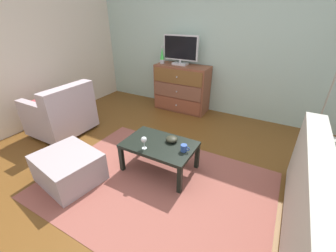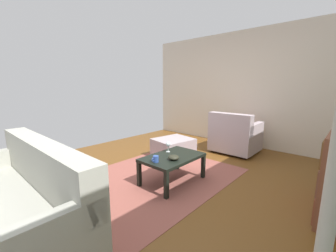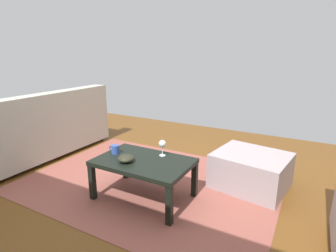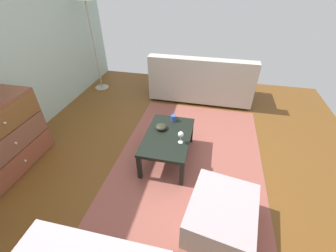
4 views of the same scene
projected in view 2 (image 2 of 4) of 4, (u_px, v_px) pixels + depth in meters
name	position (u px, v px, depth m)	size (l,w,h in m)	color
ground_plane	(172.00, 179.00, 3.21)	(5.64, 5.10, 0.05)	brown
wall_plain_left	(246.00, 89.00, 4.84)	(0.12, 5.10, 2.59)	beige
area_rug	(153.00, 178.00, 3.19)	(2.60, 1.90, 0.01)	#934F44
coffee_table	(173.00, 159.00, 3.02)	(0.88, 0.57, 0.39)	black
wine_glass	(168.00, 144.00, 3.18)	(0.07, 0.07, 0.16)	silver
mug	(156.00, 159.00, 2.76)	(0.11, 0.08, 0.08)	#3151A0
bowl_decorative	(174.00, 157.00, 2.85)	(0.15, 0.15, 0.07)	#2A2A1E
couch_large	(15.00, 206.00, 1.85)	(0.85, 1.88, 0.87)	#332319
armchair	(235.00, 136.00, 4.37)	(0.80, 0.86, 0.85)	#332319
ottoman	(173.00, 148.00, 4.13)	(0.70, 0.60, 0.36)	#A5979B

